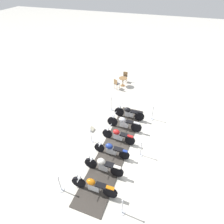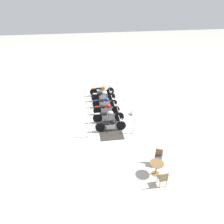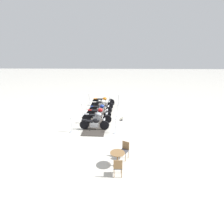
# 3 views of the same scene
# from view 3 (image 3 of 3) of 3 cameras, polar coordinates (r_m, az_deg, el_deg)

# --- Properties ---
(ground_plane) EXTENTS (80.00, 80.00, 0.00)m
(ground_plane) POSITION_cam_3_polar(r_m,az_deg,el_deg) (16.56, -3.77, -1.19)
(ground_plane) COLOR beige
(display_platform) EXTENTS (1.89, 8.24, 0.05)m
(display_platform) POSITION_cam_3_polar(r_m,az_deg,el_deg) (16.55, -3.78, -1.11)
(display_platform) COLOR #38332D
(display_platform) RESTS_ON ground_plane
(motorcycle_black) EXTENTS (2.17, 0.78, 1.00)m
(motorcycle_black) POSITION_cam_3_polar(r_m,az_deg,el_deg) (13.61, -5.32, -3.51)
(motorcycle_black) COLOR black
(motorcycle_black) RESTS_ON display_platform
(motorcycle_chrome) EXTENTS (2.36, 0.63, 1.03)m
(motorcycle_chrome) POSITION_cam_3_polar(r_m,az_deg,el_deg) (14.71, -4.59, -1.71)
(motorcycle_chrome) COLOR black
(motorcycle_chrome) RESTS_ON display_platform
(motorcycle_maroon) EXTENTS (2.14, 0.63, 0.93)m
(motorcycle_maroon) POSITION_cam_3_polar(r_m,az_deg,el_deg) (15.83, -3.99, -0.27)
(motorcycle_maroon) COLOR black
(motorcycle_maroon) RESTS_ON display_platform
(motorcycle_navy) EXTENTS (2.12, 0.77, 0.89)m
(motorcycle_navy) POSITION_cam_3_polar(r_m,az_deg,el_deg) (16.96, -3.46, 1.02)
(motorcycle_navy) COLOR black
(motorcycle_navy) RESTS_ON display_platform
(motorcycle_cream) EXTENTS (2.17, 0.71, 1.01)m
(motorcycle_cream) POSITION_cam_3_polar(r_m,az_deg,el_deg) (18.08, -3.00, 2.34)
(motorcycle_cream) COLOR black
(motorcycle_cream) RESTS_ON display_platform
(motorcycle_copper) EXTENTS (2.32, 0.74, 1.02)m
(motorcycle_copper) POSITION_cam_3_polar(r_m,az_deg,el_deg) (19.23, -2.60, 3.30)
(motorcycle_copper) COLOR black
(motorcycle_copper) RESTS_ON display_platform
(stanchion_right_front) EXTENTS (0.32, 0.32, 1.15)m
(stanchion_right_front) POSITION_cam_3_polar(r_m,az_deg,el_deg) (13.07, 1.02, -5.00)
(stanchion_right_front) COLOR silver
(stanchion_right_front) RESTS_ON ground_plane
(stanchion_left_rear) EXTENTS (0.29, 0.29, 1.11)m
(stanchion_left_rear) POSITION_cam_3_polar(r_m,az_deg,el_deg) (19.95, -6.96, 3.44)
(stanchion_left_rear) COLOR silver
(stanchion_left_rear) RESTS_ON ground_plane
(stanchion_right_rear) EXTENTS (0.28, 0.28, 1.10)m
(stanchion_right_rear) POSITION_cam_3_polar(r_m,az_deg,el_deg) (19.62, 2.02, 3.31)
(stanchion_right_rear) COLOR silver
(stanchion_right_rear) RESTS_ON ground_plane
(stanchion_left_front) EXTENTS (0.33, 0.33, 1.09)m
(stanchion_left_front) POSITION_cam_3_polar(r_m,az_deg,el_deg) (13.57, -12.25, -4.68)
(stanchion_left_front) COLOR silver
(stanchion_left_front) RESTS_ON ground_plane
(stanchion_right_mid) EXTENTS (0.29, 0.29, 1.05)m
(stanchion_right_mid) POSITION_cam_3_polar(r_m,az_deg,el_deg) (16.31, 1.62, -0.08)
(stanchion_right_mid) COLOR silver
(stanchion_right_mid) RESTS_ON ground_plane
(stanchion_left_mid) EXTENTS (0.32, 0.32, 1.07)m
(stanchion_left_mid) POSITION_cam_3_polar(r_m,az_deg,el_deg) (16.71, -9.10, 0.08)
(stanchion_left_mid) COLOR silver
(stanchion_left_mid) RESTS_ON ground_plane
(info_placard) EXTENTS (0.28, 0.40, 0.23)m
(info_placard) POSITION_cam_3_polar(r_m,az_deg,el_deg) (15.54, 2.89, -2.25)
(info_placard) COLOR #333338
(info_placard) RESTS_ON ground_plane
(cafe_table) EXTENTS (0.74, 0.74, 0.78)m
(cafe_table) POSITION_cam_3_polar(r_m,az_deg,el_deg) (9.57, 1.67, -13.32)
(cafe_table) COLOR olive
(cafe_table) RESTS_ON ground_plane
(cafe_chair_near_table) EXTENTS (0.54, 0.54, 0.96)m
(cafe_chair_near_table) POSITION_cam_3_polar(r_m,az_deg,el_deg) (10.21, 3.94, -11.27)
(cafe_chair_near_table) COLOR olive
(cafe_chair_near_table) RESTS_ON ground_plane
(cafe_chair_across_table) EXTENTS (0.41, 0.41, 0.95)m
(cafe_chair_across_table) POSITION_cam_3_polar(r_m,az_deg,el_deg) (8.90, 1.80, -16.34)
(cafe_chair_across_table) COLOR olive
(cafe_chair_across_table) RESTS_ON ground_plane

